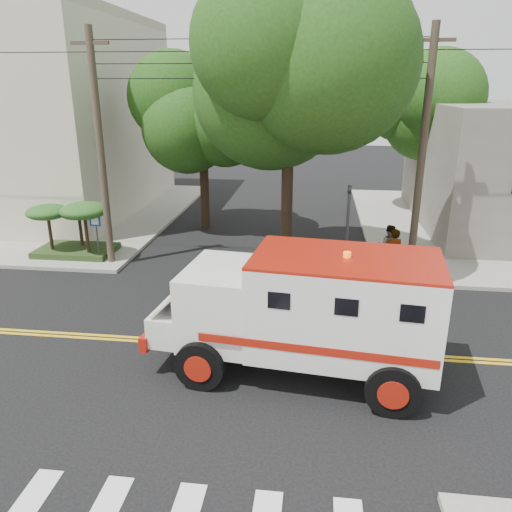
# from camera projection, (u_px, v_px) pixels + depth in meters

# --- Properties ---
(ground) EXTENTS (100.00, 100.00, 0.00)m
(ground) POSITION_uv_depth(u_px,v_px,m) (217.00, 345.00, 14.18)
(ground) COLOR black
(ground) RESTS_ON ground
(sidewalk_nw) EXTENTS (17.00, 17.00, 0.15)m
(sidewalk_nw) POSITION_uv_depth(u_px,v_px,m) (31.00, 213.00, 28.39)
(sidewalk_nw) COLOR gray
(sidewalk_nw) RESTS_ON ground
(utility_pole_left) EXTENTS (0.28, 0.28, 9.00)m
(utility_pole_left) POSITION_uv_depth(u_px,v_px,m) (101.00, 154.00, 18.99)
(utility_pole_left) COLOR #382D23
(utility_pole_left) RESTS_ON ground
(utility_pole_right) EXTENTS (0.28, 0.28, 9.00)m
(utility_pole_right) POSITION_uv_depth(u_px,v_px,m) (422.00, 158.00, 17.79)
(utility_pole_right) COLOR #382D23
(utility_pole_right) RESTS_ON ground
(tree_main) EXTENTS (6.08, 5.70, 9.85)m
(tree_main) POSITION_uv_depth(u_px,v_px,m) (301.00, 78.00, 17.43)
(tree_main) COLOR black
(tree_main) RESTS_ON ground
(tree_left) EXTENTS (4.48, 4.20, 7.70)m
(tree_left) POSITION_uv_depth(u_px,v_px,m) (208.00, 113.00, 23.68)
(tree_left) COLOR black
(tree_left) RESTS_ON ground
(tree_right) EXTENTS (4.80, 4.50, 8.20)m
(tree_right) POSITION_uv_depth(u_px,v_px,m) (441.00, 103.00, 25.95)
(tree_right) COLOR black
(tree_right) RESTS_ON ground
(traffic_signal) EXTENTS (0.15, 0.18, 3.60)m
(traffic_signal) POSITION_uv_depth(u_px,v_px,m) (348.00, 222.00, 18.26)
(traffic_signal) COLOR #3F3F42
(traffic_signal) RESTS_ON ground
(accessibility_sign) EXTENTS (0.45, 0.10, 2.02)m
(accessibility_sign) POSITION_uv_depth(u_px,v_px,m) (96.00, 231.00, 20.25)
(accessibility_sign) COLOR #3F3F42
(accessibility_sign) RESTS_ON ground
(palm_planter) EXTENTS (3.52, 2.63, 2.36)m
(palm_planter) POSITION_uv_depth(u_px,v_px,m) (72.00, 220.00, 20.72)
(palm_planter) COLOR #1E3314
(palm_planter) RESTS_ON sidewalk_nw
(armored_truck) EXTENTS (7.30, 3.50, 3.21)m
(armored_truck) POSITION_uv_depth(u_px,v_px,m) (306.00, 307.00, 12.23)
(armored_truck) COLOR silver
(armored_truck) RESTS_ON ground
(pedestrian_a) EXTENTS (0.75, 0.54, 1.92)m
(pedestrian_a) POSITION_uv_depth(u_px,v_px,m) (393.00, 254.00, 18.34)
(pedestrian_a) COLOR gray
(pedestrian_a) RESTS_ON sidewalk_ne
(pedestrian_b) EXTENTS (0.97, 0.83, 1.71)m
(pedestrian_b) POSITION_uv_depth(u_px,v_px,m) (388.00, 246.00, 19.54)
(pedestrian_b) COLOR gray
(pedestrian_b) RESTS_ON sidewalk_ne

